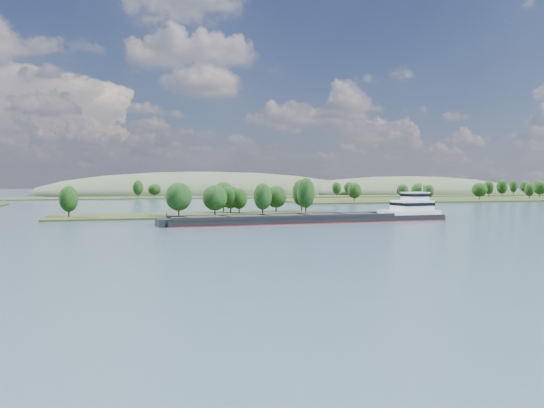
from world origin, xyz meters
name	(u,v)px	position (x,y,z in m)	size (l,w,h in m)	color
ground	(239,231)	(0.00, 120.00, 0.00)	(1800.00, 1800.00, 0.00)	#324556
tree_island	(220,204)	(7.39, 179.26, 4.00)	(100.00, 30.00, 14.01)	#253216
right_bank	(502,198)	(230.72, 299.41, 1.04)	(320.00, 90.00, 15.34)	#253216
back_shoreline	(163,197)	(9.01, 399.74, 0.67)	(900.00, 60.00, 15.09)	#253216
hill_east	(407,194)	(260.00, 470.00, 0.00)	(260.00, 140.00, 36.00)	#3D4A33
hill_west	(207,194)	(60.00, 500.00, 0.00)	(320.00, 160.00, 44.00)	#3D4A33
cargo_barge	(329,217)	(32.64, 141.13, 1.50)	(88.52, 13.97, 11.93)	black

